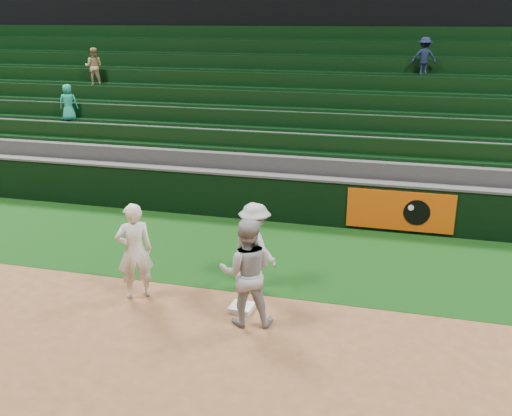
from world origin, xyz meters
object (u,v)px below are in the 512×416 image
at_px(first_baseman, 135,251).
at_px(base_coach, 255,245).
at_px(first_base, 242,307).
at_px(baserunner, 247,272).

distance_m(first_baseman, base_coach, 2.33).
bearing_deg(first_base, first_baseman, 179.69).
height_order(first_baseman, baserunner, baserunner).
bearing_deg(first_base, baserunner, -62.79).
bearing_deg(first_baseman, baserunner, 135.27).
distance_m(baserunner, base_coach, 1.52).
bearing_deg(base_coach, first_base, 126.62).
xyz_separation_m(baserunner, base_coach, (-0.25, 1.50, -0.11)).
distance_m(first_base, first_baseman, 2.29).
bearing_deg(first_base, base_coach, 91.97).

